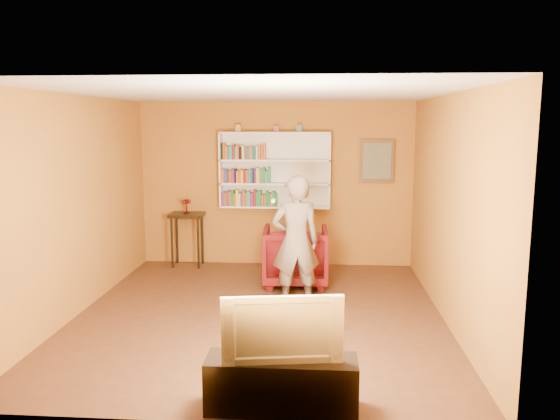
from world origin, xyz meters
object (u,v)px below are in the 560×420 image
object	(u,v)px
console_table	(187,222)
person	(296,242)
bookshelf	(275,170)
ruby_lustre	(186,203)
television	(282,326)
tv_cabinet	(282,384)
armchair	(295,256)

from	to	relation	value
console_table	person	xyz separation A→B (m)	(1.88, -1.89, 0.12)
bookshelf	ruby_lustre	size ratio (longest dim) A/B	7.61
ruby_lustre	television	world-z (taller)	ruby_lustre
person	tv_cabinet	xyz separation A→B (m)	(0.00, -2.61, -0.63)
console_table	ruby_lustre	xyz separation A→B (m)	(0.00, -0.00, 0.32)
television	bookshelf	bearing A→B (deg)	87.10
armchair	bookshelf	bearing A→B (deg)	-72.68
console_table	person	world-z (taller)	person
console_table	television	distance (m)	4.88
console_table	ruby_lustre	world-z (taller)	ruby_lustre
bookshelf	console_table	distance (m)	1.69
ruby_lustre	television	xyz separation A→B (m)	(1.89, -4.50, -0.33)
bookshelf	console_table	xyz separation A→B (m)	(-1.45, -0.16, -0.86)
bookshelf	television	bearing A→B (deg)	-84.67
bookshelf	armchair	size ratio (longest dim) A/B	1.89
bookshelf	tv_cabinet	xyz separation A→B (m)	(0.44, -4.66, -1.37)
bookshelf	tv_cabinet	bearing A→B (deg)	-84.67
armchair	person	xyz separation A→B (m)	(0.05, -0.95, 0.42)
armchair	tv_cabinet	world-z (taller)	armchair
tv_cabinet	armchair	bearing A→B (deg)	90.76
bookshelf	armchair	bearing A→B (deg)	-70.61
ruby_lustre	tv_cabinet	distance (m)	4.95
bookshelf	console_table	world-z (taller)	bookshelf
console_table	tv_cabinet	world-z (taller)	console_table
tv_cabinet	television	distance (m)	0.50
armchair	television	size ratio (longest dim) A/B	0.97
armchair	tv_cabinet	distance (m)	3.56
console_table	armchair	xyz separation A→B (m)	(1.84, -0.94, -0.30)
console_table	ruby_lustre	bearing A→B (deg)	-67.38
television	ruby_lustre	bearing A→B (deg)	104.51
tv_cabinet	television	size ratio (longest dim) A/B	1.28
tv_cabinet	ruby_lustre	bearing A→B (deg)	112.74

